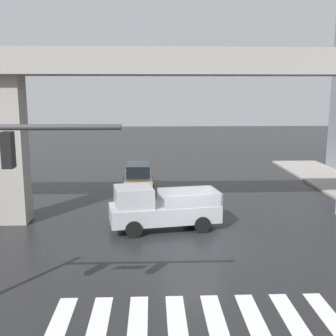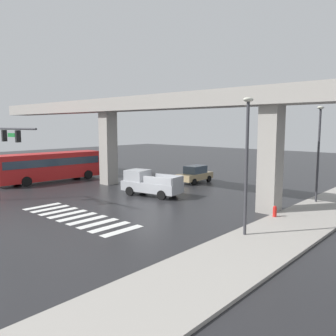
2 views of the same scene
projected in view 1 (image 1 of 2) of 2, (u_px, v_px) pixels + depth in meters
ground_plane at (194, 242)px, 17.87m from camera, size 120.00×120.00×0.00m
crosswalk_stripes at (215, 319)px, 11.79m from camera, size 9.35×2.80×0.01m
elevated_overpass at (189, 74)px, 19.70m from camera, size 55.00×2.44×8.36m
pickup_truck at (158, 209)px, 19.40m from camera, size 5.35×2.73×2.08m
sedan_tan at (138, 177)px, 27.14m from camera, size 2.09×4.36×1.72m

